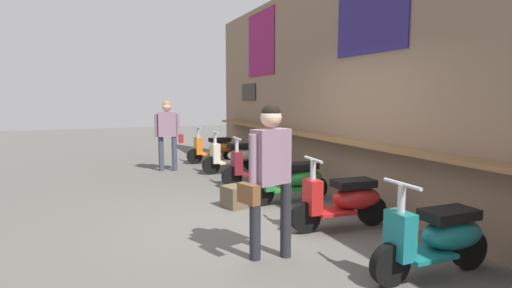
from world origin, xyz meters
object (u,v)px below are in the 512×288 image
scooter_orange (216,148)px  shopper_with_handbag (270,166)px  scooter_teal (439,237)px  scooter_cream (235,156)px  scooter_maroon (260,166)px  merchandise_crate (234,197)px  scooter_red (345,200)px  shopper_browsing (168,128)px  scooter_green (294,179)px

scooter_orange → shopper_with_handbag: bearing=75.8°
shopper_with_handbag → scooter_orange: bearing=151.7°
scooter_teal → scooter_cream: bearing=-89.1°
scooter_maroon → scooter_cream: bearing=-86.5°
scooter_cream → shopper_with_handbag: 5.03m
scooter_orange → merchandise_crate: scooter_orange is taller
scooter_red → scooter_teal: 1.53m
scooter_maroon → shopper_browsing: shopper_browsing is taller
scooter_red → merchandise_crate: bearing=-51.7°
scooter_cream → scooter_teal: (5.81, -0.00, 0.00)m
merchandise_crate → shopper_with_handbag: bearing=-9.0°
scooter_green → shopper_browsing: bearing=-68.6°
scooter_red → scooter_cream: bearing=-85.8°
scooter_green → shopper_browsing: size_ratio=0.85×
scooter_maroon → scooter_red: same height
scooter_maroon → shopper_browsing: bearing=-55.1°
merchandise_crate → scooter_maroon: bearing=142.1°
scooter_maroon → scooter_teal: (4.36, 0.00, 0.00)m
scooter_red → scooter_teal: same height
scooter_red → scooter_teal: size_ratio=1.00×
scooter_cream → merchandise_crate: 2.96m
scooter_maroon → scooter_red: size_ratio=1.00×
scooter_cream → merchandise_crate: (2.77, -1.02, -0.22)m
scooter_teal → merchandise_crate: 3.22m
scooter_green → shopper_browsing: shopper_browsing is taller
scooter_cream → scooter_red: 4.29m
scooter_maroon → shopper_with_handbag: bearing=71.6°
scooter_maroon → scooter_red: 2.83m
scooter_orange → scooter_teal: size_ratio=1.00×
scooter_teal → merchandise_crate: scooter_teal is taller
scooter_teal → shopper_with_handbag: size_ratio=0.84×
scooter_maroon → merchandise_crate: 1.68m
scooter_orange → scooter_cream: (1.52, 0.00, 0.00)m
shopper_browsing → scooter_cream: bearing=-112.3°
shopper_with_handbag → scooter_maroon: bearing=141.8°
scooter_teal → merchandise_crate: size_ratio=3.82×
scooter_cream → scooter_teal: bearing=89.2°
scooter_cream → scooter_maroon: (1.46, -0.00, 0.00)m
scooter_cream → shopper_browsing: shopper_browsing is taller
scooter_maroon → shopper_with_handbag: size_ratio=0.84×
scooter_green → scooter_red: same height
scooter_maroon → scooter_teal: same height
scooter_red → shopper_browsing: size_ratio=0.85×
scooter_cream → scooter_maroon: same height
scooter_orange → shopper_browsing: (0.72, -1.38, 0.61)m
scooter_orange → scooter_cream: bearing=87.8°
scooter_green → shopper_with_handbag: shopper_with_handbag is taller
scooter_orange → shopper_with_handbag: shopper_with_handbag is taller
scooter_red → scooter_teal: bearing=94.2°
scooter_red → scooter_teal: (1.53, 0.00, 0.00)m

